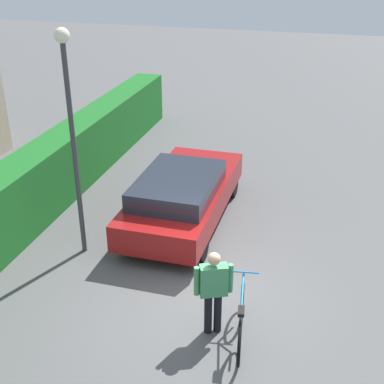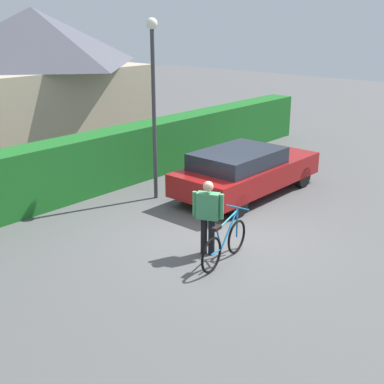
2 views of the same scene
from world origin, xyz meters
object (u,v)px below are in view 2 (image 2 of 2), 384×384
at_px(street_lamp, 153,87).
at_px(bicycle, 225,244).
at_px(person_rider, 208,213).
at_px(parked_car_near, 245,170).

bearing_deg(street_lamp, bicycle, -115.91).
bearing_deg(person_rider, street_lamp, 61.72).
bearing_deg(person_rider, parked_car_near, 24.02).
distance_m(bicycle, person_rider, 0.70).
distance_m(person_rider, street_lamp, 4.15).
relative_size(parked_car_near, bicycle, 2.65).
distance_m(parked_car_near, person_rider, 3.79).
bearing_deg(bicycle, person_rider, 82.00).
distance_m(bicycle, street_lamp, 4.80).
bearing_deg(parked_car_near, street_lamp, 136.63).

